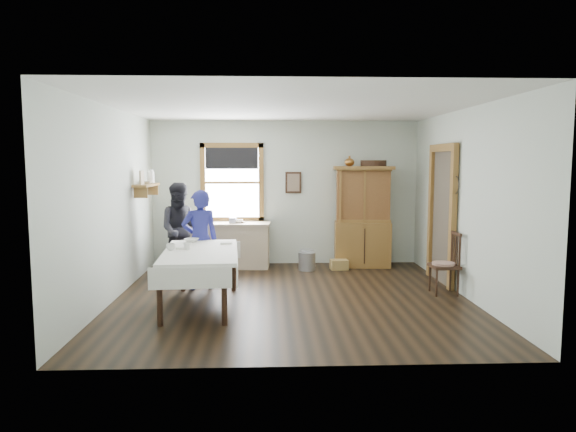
% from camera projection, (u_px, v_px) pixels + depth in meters
% --- Properties ---
extents(room, '(5.01, 5.01, 2.70)m').
position_uv_depth(room, '(291.00, 204.00, 7.22)').
color(room, black).
rests_on(room, ground).
extents(window, '(1.18, 0.07, 1.48)m').
position_uv_depth(window, '(232.00, 178.00, 9.60)').
color(window, white).
rests_on(window, room).
extents(doorway, '(0.09, 1.14, 2.22)m').
position_uv_depth(doorway, '(442.00, 211.00, 8.19)').
color(doorway, '#4E4437').
rests_on(doorway, room).
extents(wall_shelf, '(0.24, 1.00, 0.44)m').
position_uv_depth(wall_shelf, '(147.00, 184.00, 8.63)').
color(wall_shelf, olive).
rests_on(wall_shelf, room).
extents(framed_picture, '(0.30, 0.04, 0.40)m').
position_uv_depth(framed_picture, '(293.00, 183.00, 9.65)').
color(framed_picture, '#381F13').
rests_on(framed_picture, room).
extents(rug_beater, '(0.01, 0.27, 0.27)m').
position_uv_depth(rug_beater, '(456.00, 177.00, 7.58)').
color(rug_beater, black).
rests_on(rug_beater, room).
extents(work_counter, '(1.48, 0.63, 0.83)m').
position_uv_depth(work_counter, '(231.00, 245.00, 9.42)').
color(work_counter, tan).
rests_on(work_counter, room).
extents(china_hutch, '(1.13, 0.61, 1.86)m').
position_uv_depth(china_hutch, '(363.00, 217.00, 9.48)').
color(china_hutch, olive).
rests_on(china_hutch, room).
extents(dining_table, '(1.13, 1.97, 0.76)m').
position_uv_depth(dining_table, '(201.00, 278.00, 6.88)').
color(dining_table, white).
rests_on(dining_table, room).
extents(spindle_chair, '(0.44, 0.44, 0.92)m').
position_uv_depth(spindle_chair, '(444.00, 263.00, 7.52)').
color(spindle_chair, '#381F13').
rests_on(spindle_chair, room).
extents(pail, '(0.38, 0.38, 0.33)m').
position_uv_depth(pail, '(307.00, 261.00, 9.20)').
color(pail, '#A1A3A9').
rests_on(pail, room).
extents(wicker_basket, '(0.32, 0.24, 0.18)m').
position_uv_depth(wicker_basket, '(339.00, 265.00, 9.27)').
color(wicker_basket, '#9C7E46').
rests_on(wicker_basket, room).
extents(woman_blue, '(0.59, 0.49, 1.41)m').
position_uv_depth(woman_blue, '(200.00, 243.00, 7.80)').
color(woman_blue, navy).
rests_on(woman_blue, room).
extents(figure_dark, '(0.80, 0.67, 1.47)m').
position_uv_depth(figure_dark, '(182.00, 233.00, 8.72)').
color(figure_dark, black).
rests_on(figure_dark, room).
extents(table_cup_a, '(0.15, 0.15, 0.09)m').
position_uv_depth(table_cup_a, '(171.00, 247.00, 6.85)').
color(table_cup_a, white).
rests_on(table_cup_a, dining_table).
extents(table_cup_b, '(0.10, 0.10, 0.10)m').
position_uv_depth(table_cup_b, '(187.00, 246.00, 6.90)').
color(table_cup_b, white).
rests_on(table_cup_b, dining_table).
extents(table_bowl, '(0.30, 0.30, 0.06)m').
position_uv_depth(table_bowl, '(192.00, 240.00, 7.58)').
color(table_bowl, white).
rests_on(table_bowl, dining_table).
extents(counter_book, '(0.23, 0.25, 0.02)m').
position_uv_depth(counter_book, '(234.00, 222.00, 9.38)').
color(counter_book, '#7D6753').
rests_on(counter_book, work_counter).
extents(counter_bowl, '(0.23, 0.23, 0.06)m').
position_uv_depth(counter_bowl, '(238.00, 221.00, 9.34)').
color(counter_bowl, white).
rests_on(counter_bowl, work_counter).
extents(shelf_bowl, '(0.22, 0.22, 0.05)m').
position_uv_depth(shelf_bowl, '(147.00, 182.00, 8.64)').
color(shelf_bowl, white).
rests_on(shelf_bowl, wall_shelf).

